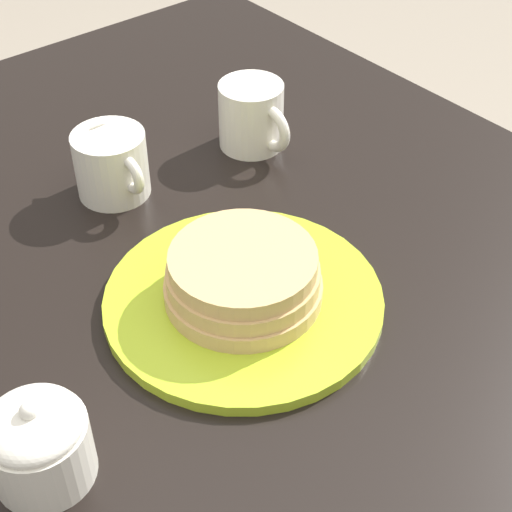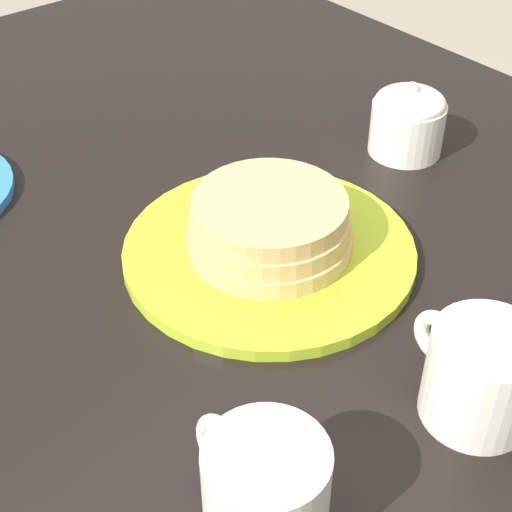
% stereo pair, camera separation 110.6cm
% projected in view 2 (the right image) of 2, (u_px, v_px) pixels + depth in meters
% --- Properties ---
extents(dining_table, '(1.31, 0.94, 0.73)m').
position_uv_depth(dining_table, '(255.00, 319.00, 0.82)').
color(dining_table, black).
rests_on(dining_table, ground_plane).
extents(pancake_plate, '(0.27, 0.27, 0.06)m').
position_uv_depth(pancake_plate, '(269.00, 236.00, 0.71)').
color(pancake_plate, '#AAC628').
rests_on(pancake_plate, dining_table).
extents(coffee_mug, '(0.11, 0.08, 0.08)m').
position_uv_depth(coffee_mug, '(263.00, 491.00, 0.48)').
color(coffee_mug, silver).
rests_on(coffee_mug, dining_table).
extents(creamer_pitcher, '(0.12, 0.08, 0.09)m').
position_uv_depth(creamer_pitcher, '(483.00, 375.00, 0.56)').
color(creamer_pitcher, silver).
rests_on(creamer_pitcher, dining_table).
extents(sugar_bowl, '(0.08, 0.08, 0.08)m').
position_uv_depth(sugar_bowl, '(408.00, 120.00, 0.85)').
color(sugar_bowl, silver).
rests_on(sugar_bowl, dining_table).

